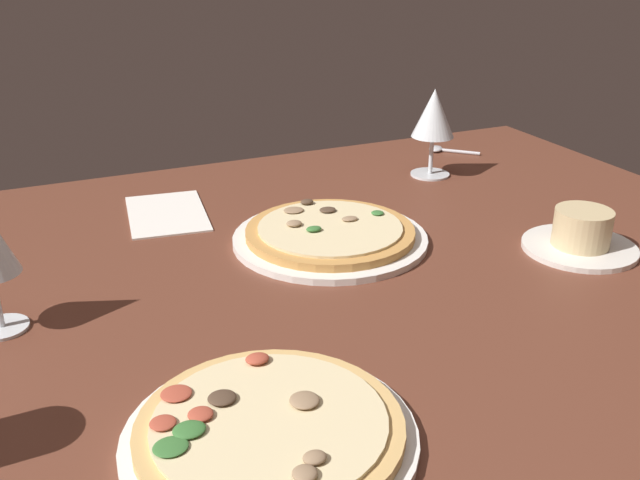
# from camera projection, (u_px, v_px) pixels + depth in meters

# --- Properties ---
(dining_table) EXTENTS (1.50, 1.10, 0.04)m
(dining_table) POSITION_uv_depth(u_px,v_px,m) (309.00, 292.00, 0.98)
(dining_table) COLOR brown
(dining_table) RESTS_ON ground
(pizza_main) EXTENTS (0.29, 0.29, 0.03)m
(pizza_main) POSITION_uv_depth(u_px,v_px,m) (330.00, 235.00, 1.08)
(pizza_main) COLOR white
(pizza_main) RESTS_ON dining_table
(pizza_side) EXTENTS (0.27, 0.27, 0.03)m
(pizza_side) POSITION_uv_depth(u_px,v_px,m) (269.00, 431.00, 0.66)
(pizza_side) COLOR white
(pizza_side) RESTS_ON dining_table
(ramekin_on_saucer) EXTENTS (0.17, 0.17, 0.06)m
(ramekin_on_saucer) POSITION_uv_depth(u_px,v_px,m) (581.00, 235.00, 1.05)
(ramekin_on_saucer) COLOR silver
(ramekin_on_saucer) RESTS_ON dining_table
(wine_glass_far) EXTENTS (0.08, 0.08, 0.17)m
(wine_glass_far) POSITION_uv_depth(u_px,v_px,m) (434.00, 116.00, 1.33)
(wine_glass_far) COLOR silver
(wine_glass_far) RESTS_ON dining_table
(paper_menu) EXTENTS (0.15, 0.20, 0.00)m
(paper_menu) POSITION_uv_depth(u_px,v_px,m) (167.00, 213.00, 1.19)
(paper_menu) COLOR white
(paper_menu) RESTS_ON dining_table
(spoon) EXTENTS (0.09, 0.09, 0.01)m
(spoon) POSITION_uv_depth(u_px,v_px,m) (442.00, 150.00, 1.52)
(spoon) COLOR silver
(spoon) RESTS_ON dining_table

